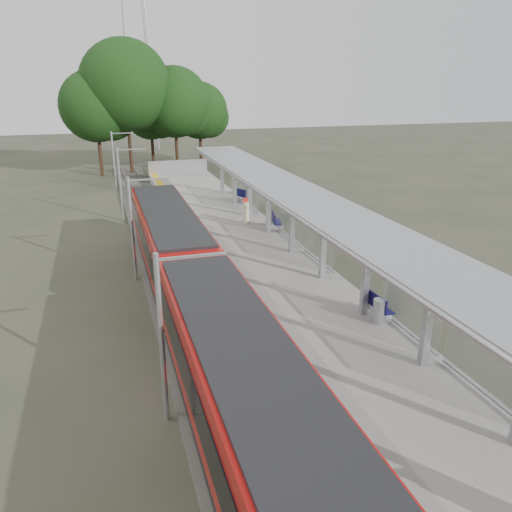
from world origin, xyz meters
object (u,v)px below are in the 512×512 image
(bench_near, at_px, (378,305))
(info_pillar_far, at_px, (246,213))
(bench_far, at_px, (242,195))
(litter_bin, at_px, (379,311))
(train, at_px, (194,291))
(bench_mid, at_px, (275,220))

(bench_near, relative_size, info_pillar_far, 0.86)
(bench_far, xyz_separation_m, litter_bin, (-0.48, -21.24, -0.03))
(train, bearing_deg, bench_far, 68.96)
(train, distance_m, bench_mid, 12.79)
(train, height_order, info_pillar_far, train)
(train, height_order, bench_far, train)
(bench_near, bearing_deg, train, 159.01)
(train, distance_m, bench_far, 19.82)
(bench_near, height_order, bench_far, bench_far)
(info_pillar_far, height_order, litter_bin, info_pillar_far)
(bench_mid, xyz_separation_m, bench_far, (0.00, 7.87, -0.03))
(bench_mid, distance_m, bench_far, 7.87)
(bench_far, bearing_deg, info_pillar_far, -127.32)
(bench_near, distance_m, litter_bin, 0.52)
(bench_mid, relative_size, info_pillar_far, 0.94)
(train, xyz_separation_m, bench_mid, (7.11, 10.62, -0.50))
(bench_mid, bearing_deg, bench_near, -78.50)
(bench_far, height_order, info_pillar_far, info_pillar_far)
(bench_mid, xyz_separation_m, litter_bin, (-0.47, -13.37, -0.06))
(bench_mid, height_order, info_pillar_far, info_pillar_far)
(bench_mid, distance_m, litter_bin, 13.38)
(bench_near, bearing_deg, info_pillar_far, 91.98)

